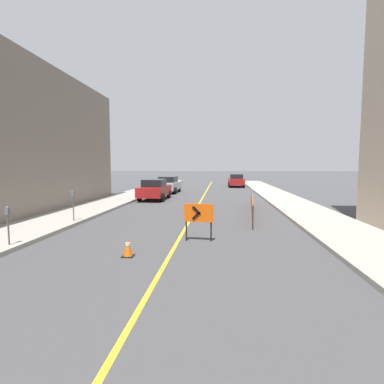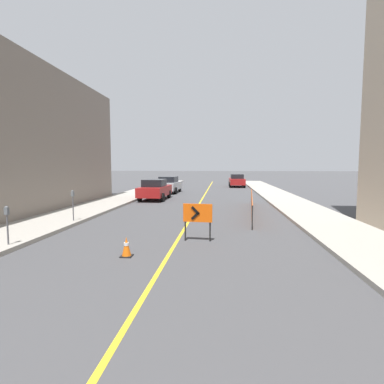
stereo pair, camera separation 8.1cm
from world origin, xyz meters
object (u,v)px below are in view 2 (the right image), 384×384
traffic_cone_third (126,247)px  parking_meter_far_curb (7,217)px  parked_car_curb_mid (169,185)px  parked_car_curb_far (237,180)px  parking_meter_near_curb (73,199)px  parked_car_curb_near (155,189)px  arrow_barricade_primary (198,215)px

traffic_cone_third → parking_meter_far_curb: parking_meter_far_curb is taller
parked_car_curb_mid → traffic_cone_third: bearing=-80.3°
parked_car_curb_far → traffic_cone_third: bearing=-100.1°
parking_meter_near_curb → parking_meter_far_curb: size_ratio=1.12×
parked_car_curb_near → parking_meter_far_curb: 14.15m
parking_meter_near_curb → parking_meter_far_curb: parking_meter_near_curb is taller
parked_car_curb_mid → parking_meter_far_curb: parked_car_curb_mid is taller
arrow_barricade_primary → parked_car_curb_mid: (-4.30, 18.30, -0.14)m
arrow_barricade_primary → parking_meter_far_curb: (-5.90, -1.64, 0.09)m
arrow_barricade_primary → parked_car_curb_mid: 18.80m
traffic_cone_third → parking_meter_near_curb: parking_meter_near_curb is taller
parked_car_curb_mid → parked_car_curb_far: bearing=54.7°
parked_car_curb_near → parking_meter_far_curb: size_ratio=3.51×
parking_meter_far_curb → parked_car_curb_far: bearing=73.4°
parking_meter_near_curb → parked_car_curb_mid: bearing=84.2°
arrow_barricade_primary → parking_meter_near_curb: size_ratio=0.95×
parked_car_curb_mid → parking_meter_near_curb: parked_car_curb_mid is taller
parking_meter_near_curb → parking_meter_far_curb: bearing=-90.0°
traffic_cone_third → parked_car_curb_near: size_ratio=0.13×
arrow_barricade_primary → parking_meter_near_curb: parking_meter_near_curb is taller
parked_car_curb_mid → parking_meter_far_curb: bearing=-91.6°
traffic_cone_third → parked_car_curb_mid: bearing=96.7°
parked_car_curb_far → parking_meter_near_curb: size_ratio=3.11×
parked_car_curb_far → parked_car_curb_mid: bearing=-129.4°
parked_car_curb_near → parked_car_curb_far: 16.28m
parked_car_curb_near → parking_meter_far_curb: bearing=-94.3°
arrow_barricade_primary → parking_meter_near_curb: (-5.90, 2.56, 0.19)m
traffic_cone_third → parking_meter_near_curb: bearing=131.1°
traffic_cone_third → arrow_barricade_primary: (1.92, 2.01, 0.65)m
traffic_cone_third → parked_car_curb_mid: size_ratio=0.13×
parked_car_curb_mid → parking_meter_far_curb: 20.00m
traffic_cone_third → parked_car_curb_mid: parked_car_curb_mid is taller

